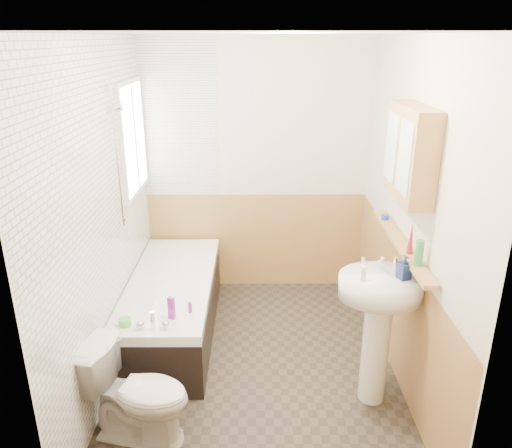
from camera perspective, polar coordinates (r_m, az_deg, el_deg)
The scene contains 26 objects.
floor at distance 4.19m, azimuth 0.00°, elevation -15.62°, with size 2.80×2.80×0.00m, color #2D271F.
ceiling at distance 3.38m, azimuth 0.01°, elevation 20.98°, with size 2.80×2.80×0.00m, color white.
wall_back at distance 4.95m, azimuth -0.03°, elevation 6.24°, with size 2.20×0.02×2.50m, color beige.
wall_front at distance 2.32m, azimuth 0.09°, elevation -11.32°, with size 2.20×0.02×2.50m, color beige.
wall_left at distance 3.76m, azimuth -17.15°, elevation 0.61°, with size 0.02×2.80×2.50m, color beige.
wall_right at distance 3.77m, azimuth 17.14°, elevation 0.63°, with size 0.02×2.80×2.50m, color beige.
wainscot_right at distance 4.07m, azimuth 15.73°, elevation -9.34°, with size 0.01×2.80×1.00m, color tan.
wainscot_front at distance 2.81m, azimuth 0.08°, elevation -24.17°, with size 2.20×0.01×1.00m, color tan.
wainscot_back at distance 5.16m, azimuth -0.03°, elevation -1.91°, with size 2.20×0.01×1.00m, color tan.
tile_cladding_left at distance 3.76m, azimuth -16.83°, elevation 0.61°, with size 0.01×2.80×2.50m, color white.
tile_return_back at distance 4.88m, azimuth -8.77°, elevation 11.79°, with size 0.75×0.01×1.50m, color white.
window at distance 4.53m, azimuth -13.77°, elevation 9.51°, with size 0.03×0.79×0.99m.
bathtub at distance 4.48m, azimuth -9.51°, elevation -9.12°, with size 0.70×1.77×0.68m.
shower_riser at distance 3.90m, azimuth -15.60°, elevation 8.85°, with size 0.10×0.07×1.10m.
toilet at distance 3.46m, azimuth -13.36°, elevation -18.36°, with size 0.38×0.69×0.67m, color white.
sink at distance 3.57m, azimuth 13.85°, elevation -9.87°, with size 0.58×0.47×1.11m.
pine_shelf at distance 3.73m, azimuth 16.19°, elevation -2.13°, with size 0.10×1.36×0.03m, color tan.
medicine_cabinet at distance 3.46m, azimuth 17.18°, elevation 7.83°, with size 0.17×0.67×0.61m.
foam_can at distance 3.35m, azimuth 18.15°, elevation -3.15°, with size 0.05×0.05×0.17m, color #388447.
green_bottle at distance 3.50m, azimuth 17.30°, elevation -1.60°, with size 0.04×0.04×0.22m, color maroon.
black_jar at distance 4.14m, azimuth 14.55°, elevation 0.79°, with size 0.06×0.06×0.04m, color #19339E.
soap_bottle at distance 3.42m, azimuth 16.53°, elevation -5.44°, with size 0.07×0.16×0.08m, color navy.
clear_bottle at distance 3.32m, azimuth 12.16°, elevation -5.56°, with size 0.04×0.04×0.10m, color silver.
blue_gel at distance 3.74m, azimuth -9.64°, elevation -9.45°, with size 0.05×0.03×0.17m, color purple.
cream_jar at distance 3.76m, azimuth -14.75°, elevation -10.79°, with size 0.09×0.09×0.06m, color #59C647.
orange_bottle at distance 3.82m, azimuth -7.55°, elevation -9.44°, with size 0.03×0.03×0.09m, color purple.
Camera 1 is at (-0.01, -3.38, 2.48)m, focal length 35.00 mm.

